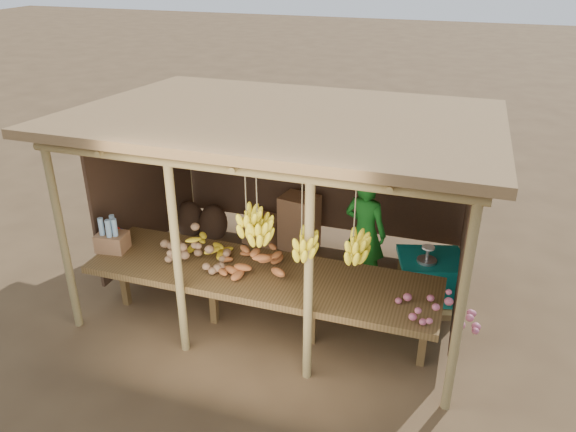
% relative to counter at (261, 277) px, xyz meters
% --- Properties ---
extents(ground, '(60.00, 60.00, 0.00)m').
position_rel_counter_xyz_m(ground, '(-0.00, 0.95, -0.74)').
color(ground, brown).
rests_on(ground, ground).
extents(stall_structure, '(4.70, 3.50, 2.43)m').
position_rel_counter_xyz_m(stall_structure, '(0.06, 0.97, 1.18)').
color(stall_structure, '#957E4C').
rests_on(stall_structure, ground).
extents(counter, '(3.90, 1.05, 0.80)m').
position_rel_counter_xyz_m(counter, '(0.00, 0.00, 0.00)').
color(counter, brown).
rests_on(counter, ground).
extents(potato_heap, '(0.97, 0.64, 0.36)m').
position_rel_counter_xyz_m(potato_heap, '(-0.85, -0.02, 0.24)').
color(potato_heap, '#98714E').
rests_on(potato_heap, counter).
extents(sweet_potato_heap, '(1.02, 0.82, 0.35)m').
position_rel_counter_xyz_m(sweet_potato_heap, '(-0.03, 0.05, 0.24)').
color(sweet_potato_heap, '#B9642F').
rests_on(sweet_potato_heap, counter).
extents(onion_heap, '(0.91, 0.72, 0.36)m').
position_rel_counter_xyz_m(onion_heap, '(1.90, -0.25, 0.24)').
color(onion_heap, '#BE5C73').
rests_on(onion_heap, counter).
extents(banana_pile, '(0.60, 0.45, 0.34)m').
position_rel_counter_xyz_m(banana_pile, '(-0.74, 0.14, 0.23)').
color(banana_pile, yellow).
rests_on(banana_pile, counter).
extents(tomato_basin, '(0.36, 0.36, 0.19)m').
position_rel_counter_xyz_m(tomato_basin, '(-1.90, 0.04, 0.14)').
color(tomato_basin, navy).
rests_on(tomato_basin, counter).
extents(bottle_box, '(0.37, 0.31, 0.43)m').
position_rel_counter_xyz_m(bottle_box, '(-1.83, -0.07, 0.22)').
color(bottle_box, '#906340').
rests_on(bottle_box, counter).
extents(vendor, '(0.64, 0.50, 1.54)m').
position_rel_counter_xyz_m(vendor, '(0.89, 1.35, 0.03)').
color(vendor, '#19731F').
rests_on(vendor, ground).
extents(tarp_crate, '(0.91, 0.83, 0.91)m').
position_rel_counter_xyz_m(tarp_crate, '(1.75, 1.09, -0.37)').
color(tarp_crate, brown).
rests_on(tarp_crate, ground).
extents(carton_stack, '(1.14, 0.49, 0.81)m').
position_rel_counter_xyz_m(carton_stack, '(-0.37, 2.01, -0.38)').
color(carton_stack, '#906340').
rests_on(carton_stack, ground).
extents(burlap_sacks, '(0.84, 0.44, 0.59)m').
position_rel_counter_xyz_m(burlap_sacks, '(-1.75, 2.00, -0.48)').
color(burlap_sacks, '#463020').
rests_on(burlap_sacks, ground).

